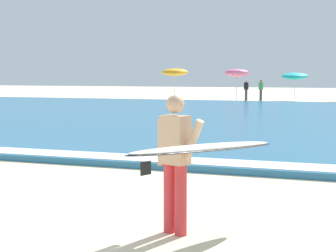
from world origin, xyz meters
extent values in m
cube|color=teal|center=(0.00, 19.61, 0.07)|extent=(120.00, 28.00, 0.14)
cube|color=white|center=(0.00, 6.21, 0.15)|extent=(120.00, 0.92, 0.01)
cylinder|color=red|center=(3.11, 1.45, 0.44)|extent=(0.15, 0.15, 0.88)
cylinder|color=red|center=(3.28, 1.38, 0.44)|extent=(0.15, 0.15, 0.88)
cube|color=tan|center=(3.19, 1.41, 1.18)|extent=(0.40, 0.33, 0.60)
sphere|color=tan|center=(3.19, 1.41, 1.62)|extent=(0.22, 0.22, 0.22)
cylinder|color=tan|center=(2.98, 1.50, 1.13)|extent=(0.10, 0.10, 0.58)
cylinder|color=tan|center=(3.45, 1.33, 1.20)|extent=(0.33, 0.21, 0.51)
ellipsoid|color=white|center=(3.66, 1.22, 1.13)|extent=(1.23, 2.48, 0.21)
ellipsoid|color=black|center=(3.66, 1.22, 1.11)|extent=(1.30, 2.58, 0.17)
cube|color=black|center=(3.27, 0.27, 1.01)|extent=(0.07, 0.14, 0.14)
cylinder|color=beige|center=(-9.11, 36.68, 1.05)|extent=(0.05, 0.05, 2.09)
ellipsoid|color=#F4A31E|center=(-9.11, 36.68, 2.18)|extent=(2.11, 2.12, 0.64)
cylinder|color=beige|center=(-4.08, 36.63, 1.01)|extent=(0.05, 0.05, 2.03)
ellipsoid|color=pink|center=(-4.08, 36.63, 2.11)|extent=(1.88, 1.91, 0.68)
cylinder|color=beige|center=(0.11, 37.99, 0.89)|extent=(0.05, 0.05, 1.78)
ellipsoid|color=#19ADB2|center=(0.11, 37.99, 1.86)|extent=(2.00, 2.04, 0.68)
cylinder|color=#383842|center=(-3.38, 36.87, 0.42)|extent=(0.20, 0.20, 0.84)
cube|color=black|center=(-3.38, 36.87, 1.11)|extent=(0.32, 0.20, 0.54)
sphere|color=tan|center=(-3.38, 36.87, 1.48)|extent=(0.20, 0.20, 0.20)
cylinder|color=#383842|center=(-2.27, 36.96, 0.42)|extent=(0.20, 0.20, 0.84)
cube|color=#338C4C|center=(-2.27, 36.96, 1.11)|extent=(0.32, 0.20, 0.54)
sphere|color=brown|center=(-2.27, 36.96, 1.48)|extent=(0.20, 0.20, 0.20)
camera|label=1|loc=(5.40, -4.95, 1.98)|focal=59.08mm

